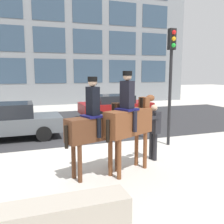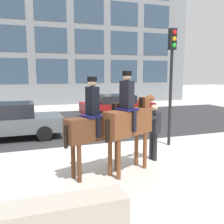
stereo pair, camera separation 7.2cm
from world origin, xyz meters
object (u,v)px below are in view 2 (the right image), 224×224
at_px(planter_ledge, 64,218).
at_px(mounted_horse_lead, 96,125).
at_px(street_car_far_lane, 116,106).
at_px(pedestrian_bystander, 153,128).
at_px(traffic_light, 172,69).
at_px(mounted_horse_companion, 129,120).
at_px(street_car_near_lane, 10,121).

bearing_deg(planter_ledge, mounted_horse_lead, 62.43).
bearing_deg(street_car_far_lane, planter_ledge, -114.33).
height_order(pedestrian_bystander, traffic_light, traffic_light).
distance_m(pedestrian_bystander, traffic_light, 2.54).
distance_m(mounted_horse_companion, street_car_far_lane, 8.19).
xyz_separation_m(mounted_horse_companion, street_car_far_lane, (2.45, 7.78, -0.69)).
relative_size(mounted_horse_lead, traffic_light, 0.61).
relative_size(mounted_horse_lead, street_car_far_lane, 0.62).
bearing_deg(mounted_horse_lead, planter_ledge, -135.67).
distance_m(street_car_far_lane, planter_ledge, 10.90).
relative_size(mounted_horse_companion, street_car_near_lane, 0.67).
height_order(mounted_horse_lead, pedestrian_bystander, mounted_horse_lead).
bearing_deg(mounted_horse_lead, mounted_horse_companion, -24.55).
bearing_deg(mounted_horse_companion, planter_ledge, -159.06).
bearing_deg(traffic_light, street_car_near_lane, 152.81).
bearing_deg(street_car_far_lane, street_car_near_lane, -151.45).
xyz_separation_m(mounted_horse_companion, street_car_near_lane, (-3.20, 4.71, -0.67)).
bearing_deg(street_car_far_lane, mounted_horse_lead, -113.35).
distance_m(mounted_horse_lead, planter_ledge, 2.72).
xyz_separation_m(traffic_light, planter_ledge, (-4.42, -3.99, -2.47)).
distance_m(street_car_far_lane, traffic_light, 6.28).
height_order(mounted_horse_lead, street_car_near_lane, mounted_horse_lead).
bearing_deg(street_car_near_lane, mounted_horse_lead, -63.17).
height_order(traffic_light, planter_ledge, traffic_light).
distance_m(street_car_near_lane, street_car_far_lane, 6.43).
bearing_deg(pedestrian_bystander, traffic_light, -152.00).
bearing_deg(street_car_far_lane, pedestrian_bystander, -101.05).
bearing_deg(street_car_near_lane, mounted_horse_companion, -55.80).
xyz_separation_m(pedestrian_bystander, planter_ledge, (-3.08, -2.74, -0.70)).
relative_size(mounted_horse_lead, pedestrian_bystander, 1.49).
bearing_deg(pedestrian_bystander, street_car_far_lane, -116.06).
xyz_separation_m(mounted_horse_lead, street_car_far_lane, (3.32, 7.68, -0.59)).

